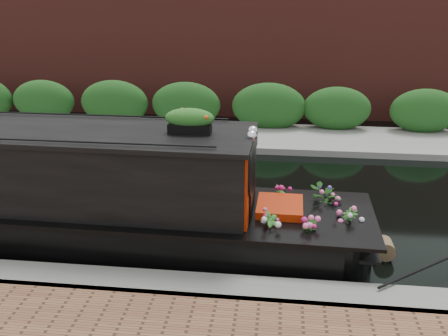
# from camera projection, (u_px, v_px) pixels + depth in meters

# --- Properties ---
(ground) EXTENTS (80.00, 80.00, 0.00)m
(ground) POSITION_uv_depth(u_px,v_px,m) (146.00, 198.00, 10.20)
(ground) COLOR black
(ground) RESTS_ON ground
(near_bank_coping) EXTENTS (40.00, 0.60, 0.50)m
(near_bank_coping) POSITION_uv_depth(u_px,v_px,m) (85.00, 291.00, 7.14)
(near_bank_coping) COLOR slate
(near_bank_coping) RESTS_ON ground
(far_bank_path) EXTENTS (40.00, 2.40, 0.34)m
(far_bank_path) POSITION_uv_depth(u_px,v_px,m) (185.00, 138.00, 14.11)
(far_bank_path) COLOR gray
(far_bank_path) RESTS_ON ground
(far_hedge) EXTENTS (40.00, 1.10, 2.80)m
(far_hedge) POSITION_uv_depth(u_px,v_px,m) (190.00, 129.00, 14.95)
(far_hedge) COLOR #1C4B19
(far_hedge) RESTS_ON ground
(far_brick_wall) EXTENTS (40.00, 1.00, 8.00)m
(far_brick_wall) POSITION_uv_depth(u_px,v_px,m) (201.00, 112.00, 16.90)
(far_brick_wall) COLOR #5D251F
(far_brick_wall) RESTS_ON ground
(narrowboat) EXTENTS (10.88, 2.13, 2.56)m
(narrowboat) POSITION_uv_depth(u_px,v_px,m) (30.00, 196.00, 8.41)
(narrowboat) COLOR black
(narrowboat) RESTS_ON ground
(rope_fender) EXTENTS (0.31, 0.33, 0.31)m
(rope_fender) POSITION_uv_depth(u_px,v_px,m) (384.00, 248.00, 7.98)
(rope_fender) COLOR brown
(rope_fender) RESTS_ON ground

